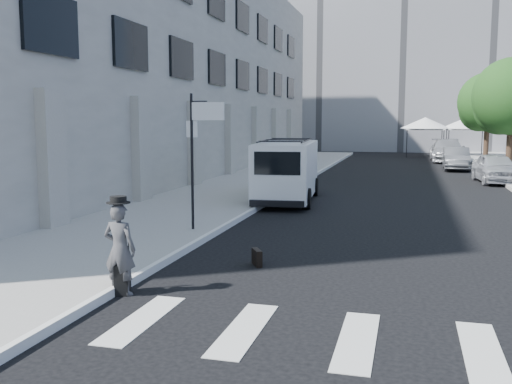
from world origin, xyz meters
The scene contains 16 objects.
ground centered at (0.00, 0.00, 0.00)m, with size 120.00×120.00×0.00m, color black.
sidewalk_left centered at (-4.25, 16.00, 0.07)m, with size 4.50×48.00×0.15m, color gray.
building_left centered at (-11.50, 18.00, 6.00)m, with size 10.00×44.00×12.00m, color gray.
building_far centered at (2.00, 50.00, 12.50)m, with size 22.00×12.00×25.00m, color slate.
sign_pole centered at (-2.36, 3.20, 2.65)m, with size 1.03×0.07×3.50m.
tree_near centered at (7.50, 20.15, 3.97)m, with size 3.80×3.83×6.03m.
tree_far centered at (7.50, 29.15, 3.97)m, with size 3.80×3.83×6.03m.
tent_left centered at (4.00, 38.00, 2.71)m, with size 4.00×4.00×3.20m.
tent_right centered at (7.20, 38.50, 2.71)m, with size 4.00×4.00×3.20m.
businessman centered at (-1.90, -1.98, 0.79)m, with size 0.58×0.38×1.59m, color #3E3D40.
briefcase centered at (-0.16, 0.54, 0.17)m, with size 0.12×0.44×0.34m, color black.
suitcase centered at (-1.90, -1.92, 0.28)m, with size 0.34×0.43×1.04m.
cargo_van centered at (-1.52, 9.99, 1.13)m, with size 2.40×5.87×2.17m.
parked_car_a centered at (6.80, 18.54, 0.71)m, with size 1.67×4.16×1.42m, color #B0B2B8.
parked_car_b centered at (5.55, 25.47, 0.67)m, with size 1.42×4.08×1.34m, color #4D4F53.
parked_car_c centered at (5.45, 32.61, 0.81)m, with size 2.28×5.60×1.63m, color #94969B.
Camera 1 is at (2.80, -10.54, 2.98)m, focal length 40.00 mm.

